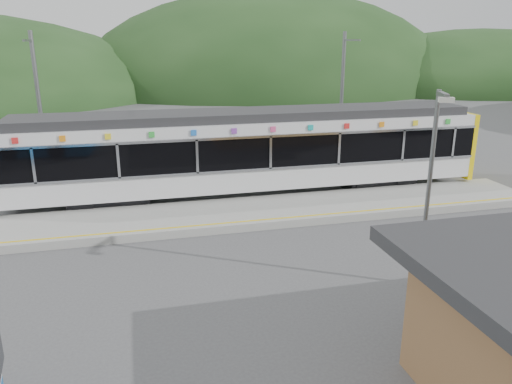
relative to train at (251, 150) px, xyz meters
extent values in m
plane|color=#4C4C4F|center=(-1.72, -6.00, -2.06)|extent=(120.00, 120.00, 0.00)
ellipsoid|color=#1E3D19|center=(14.28, 48.00, -2.06)|extent=(52.00, 39.00, 26.00)
ellipsoid|color=#1E3D19|center=(43.28, 42.00, -2.06)|extent=(44.00, 33.00, 16.00)
cube|color=#9E9E99|center=(-1.72, -2.70, -1.91)|extent=(26.00, 3.20, 0.30)
cube|color=yellow|center=(-1.72, -4.00, -1.76)|extent=(26.00, 0.10, 0.01)
cube|color=black|center=(-6.02, 0.00, -1.76)|extent=(3.20, 2.20, 0.56)
cube|color=black|center=(5.98, 0.00, -1.76)|extent=(3.20, 2.20, 0.56)
cube|color=silver|center=(-0.02, 0.00, -1.02)|extent=(20.00, 2.90, 0.92)
cube|color=black|center=(-0.02, 0.00, 0.16)|extent=(20.00, 2.96, 1.45)
cube|color=silver|center=(-0.02, -1.50, -0.51)|extent=(20.00, 0.05, 0.10)
cube|color=silver|center=(-0.02, -1.50, 0.84)|extent=(20.00, 0.05, 0.10)
cube|color=silver|center=(-0.02, 0.00, 1.11)|extent=(20.00, 2.90, 0.45)
cube|color=#2D2D30|center=(-0.02, 0.00, 1.52)|extent=(19.40, 2.50, 0.36)
cube|color=yellow|center=(10.10, 0.00, -0.16)|extent=(0.24, 2.92, 3.00)
cube|color=silver|center=(-8.52, -1.50, 0.16)|extent=(0.10, 0.05, 1.35)
cube|color=silver|center=(-5.52, -1.50, 0.16)|extent=(0.10, 0.05, 1.35)
cube|color=silver|center=(-2.52, -1.50, 0.16)|extent=(0.10, 0.05, 1.35)
cube|color=silver|center=(0.48, -1.50, 0.16)|extent=(0.10, 0.05, 1.35)
cube|color=silver|center=(3.48, -1.50, 0.16)|extent=(0.10, 0.05, 1.35)
cube|color=silver|center=(6.48, -1.50, 0.16)|extent=(0.10, 0.05, 1.35)
cube|color=silver|center=(8.98, -1.50, 0.16)|extent=(0.10, 0.05, 1.35)
cube|color=red|center=(-9.02, -1.49, 1.12)|extent=(0.22, 0.04, 0.22)
cube|color=orange|center=(-7.42, -1.49, 1.12)|extent=(0.22, 0.04, 0.22)
cube|color=yellow|center=(-5.82, -1.49, 1.12)|extent=(0.22, 0.04, 0.22)
cube|color=green|center=(-4.22, -1.49, 1.12)|extent=(0.22, 0.04, 0.22)
cube|color=blue|center=(-2.62, -1.49, 1.12)|extent=(0.22, 0.04, 0.22)
cube|color=purple|center=(-1.02, -1.49, 1.12)|extent=(0.22, 0.04, 0.22)
cube|color=#E54C8C|center=(0.58, -1.49, 1.12)|extent=(0.22, 0.04, 0.22)
cube|color=#19A5A5|center=(2.18, -1.49, 1.12)|extent=(0.22, 0.04, 0.22)
cube|color=red|center=(3.78, -1.49, 1.12)|extent=(0.22, 0.04, 0.22)
cube|color=orange|center=(5.38, -1.49, 1.12)|extent=(0.22, 0.04, 0.22)
cube|color=yellow|center=(6.98, -1.49, 1.12)|extent=(0.22, 0.04, 0.22)
cube|color=green|center=(8.58, -1.49, 1.12)|extent=(0.22, 0.04, 0.22)
cylinder|color=slate|center=(-8.72, 2.60, 1.44)|extent=(0.18, 0.18, 7.00)
cube|color=slate|center=(-8.72, 1.80, 4.54)|extent=(0.08, 1.80, 0.08)
cylinder|color=slate|center=(5.28, 2.60, 1.44)|extent=(0.18, 0.18, 7.00)
cube|color=slate|center=(5.28, 1.80, 4.54)|extent=(0.08, 1.80, 0.08)
cylinder|color=slate|center=(2.64, -9.38, 0.66)|extent=(0.12, 0.12, 5.45)
cube|color=slate|center=(2.64, -9.79, 3.29)|extent=(0.44, 0.89, 0.12)
cube|color=silver|center=(2.64, -10.20, 3.22)|extent=(0.39, 0.29, 0.12)
camera|label=1|loc=(-4.93, -20.61, 4.62)|focal=35.00mm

